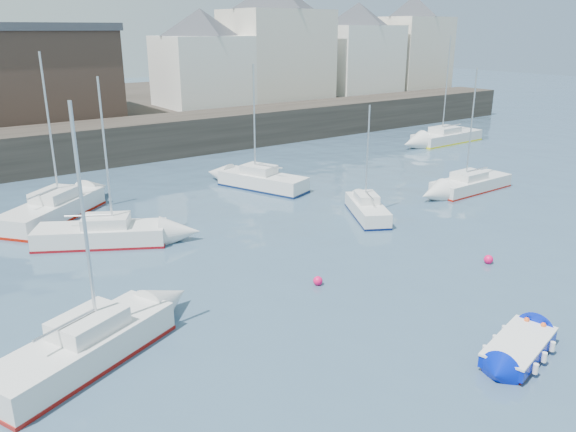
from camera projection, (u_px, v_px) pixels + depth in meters
water at (507, 358)px, 17.87m from camera, size 220.00×220.00×0.00m
quay_wall at (119, 141)px, 44.36m from camera, size 90.00×5.00×3.00m
land_strip at (58, 115)px, 58.26m from camera, size 90.00×32.00×2.80m
bldg_east_a at (276, 40)px, 58.48m from camera, size 13.36×13.36×11.80m
bldg_east_b at (357, 48)px, 64.48m from camera, size 11.88×11.88×9.95m
bldg_east_c at (412, 42)px, 69.29m from camera, size 11.14×11.14×10.95m
bldg_east_d at (202, 57)px, 53.58m from camera, size 11.14×11.14×8.95m
warehouse at (6, 72)px, 45.58m from camera, size 16.40×10.40×7.60m
blue_dinghy at (519, 348)px, 17.80m from camera, size 3.46×2.11×0.61m
sailboat_a at (84, 347)px, 17.40m from camera, size 6.48×4.34×8.07m
sailboat_b at (102, 234)px, 27.14m from camera, size 6.35×4.74×7.95m
sailboat_c at (367, 209)px, 31.10m from camera, size 3.51×4.79×6.11m
sailboat_d at (471, 184)px, 36.12m from camera, size 6.09×2.03×7.73m
sailboat_f at (262, 180)px, 36.55m from camera, size 3.98×6.36×7.89m
sailboat_g at (447, 137)px, 51.40m from camera, size 7.49×2.56×9.41m
sailboat_h at (53, 209)px, 30.69m from camera, size 6.70×6.07×8.85m
buoy_near at (318, 285)px, 22.96m from camera, size 0.39×0.39×0.39m
buoy_mid at (488, 263)px, 25.06m from camera, size 0.41×0.41×0.41m
buoy_far at (92, 226)px, 29.81m from camera, size 0.36×0.36×0.36m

